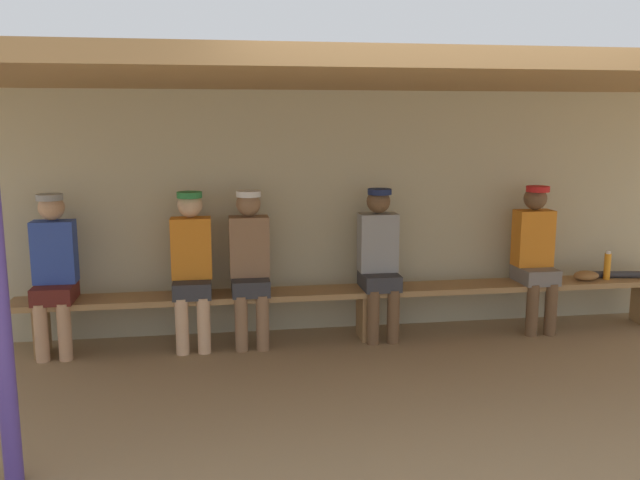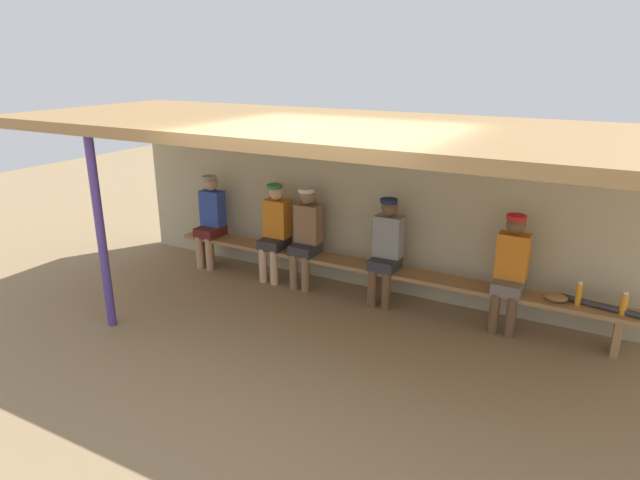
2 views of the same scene
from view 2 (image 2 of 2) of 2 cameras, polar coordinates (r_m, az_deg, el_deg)
The scene contains 14 objects.
ground_plane at distance 5.95m, azimuth -0.46°, elevation -11.61°, with size 24.00×24.00×0.00m, color #937754.
back_wall at distance 7.21m, azimuth 7.30°, elevation 3.18°, with size 8.00×0.20×2.20m, color #B7AD8C.
dugout_roof at distance 5.82m, azimuth 2.92°, elevation 11.31°, with size 8.00×2.80×0.12m, color #9E7547.
support_post at distance 6.58m, azimuth -21.58°, elevation 0.52°, with size 0.10×0.10×2.20m, color #4C388C.
bench at distance 7.04m, azimuth 5.71°, elevation -3.26°, with size 6.00×0.36×0.46m.
player_leftmost at distance 7.60m, azimuth -4.65°, elevation 1.28°, with size 0.34×0.42×1.34m.
player_near_post at distance 7.35m, azimuth -1.44°, elevation 0.74°, with size 0.34×0.42×1.34m.
player_with_sunglasses at distance 6.51m, azimuth 18.98°, elevation -2.68°, with size 0.34×0.42×1.34m.
player_in_blue at distance 8.24m, azimuth -11.17°, elevation 2.36°, with size 0.34×0.42×1.34m.
player_shirtless_tan at distance 6.87m, azimuth 6.84°, elevation -0.66°, with size 0.34×0.42×1.34m.
water_bottle_clear at distance 6.48m, azimuth 25.04°, elevation -5.04°, with size 0.06×0.06×0.27m.
water_bottle_orange at distance 6.47m, azimuth 28.75°, elevation -5.76°, with size 0.07×0.07×0.25m.
baseball_glove_worn at distance 6.52m, azimuth 23.08°, elevation -5.45°, with size 0.24×0.17×0.09m, color olive.
baseball_bat at distance 6.54m, azimuth 26.82°, elevation -6.04°, with size 0.07×0.07×0.78m, color #333338.
Camera 2 is at (2.52, -4.49, 2.98)m, focal length 31.17 mm.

